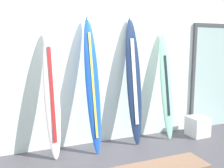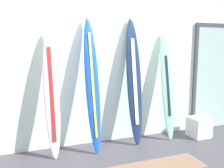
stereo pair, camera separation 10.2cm
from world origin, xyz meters
The scene contains 7 objects.
wall_back centered at (0.00, 1.30, 1.40)m, with size 7.20×0.20×2.80m, color white.
surfboard_ivory centered at (-0.98, 0.95, 0.94)m, with size 0.24×0.44×1.92m.
surfboard_cobalt centered at (-0.36, 0.92, 1.07)m, with size 0.24×0.49×2.14m.
surfboard_navy centered at (0.40, 0.98, 1.06)m, with size 0.27×0.41×2.15m.
surfboard_seafoam centered at (1.06, 0.98, 0.97)m, with size 0.24×0.40×1.94m.
display_block_left centered at (1.66, 0.80, 0.18)m, with size 0.35×0.35×0.36m.
glass_door centered at (2.30, 1.18, 1.09)m, with size 1.03×0.06×2.12m.
Camera 2 is at (-1.38, -2.77, 1.67)m, focal length 39.39 mm.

